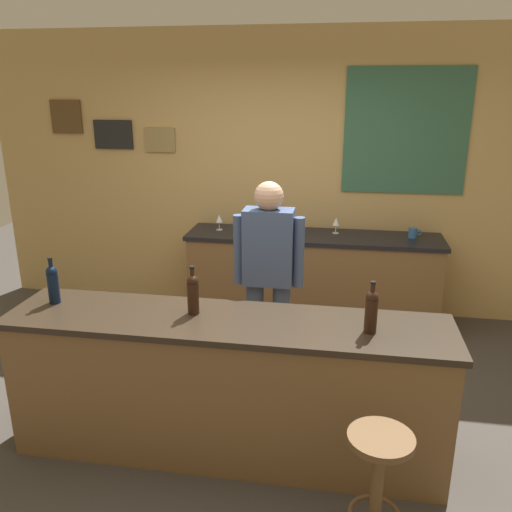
# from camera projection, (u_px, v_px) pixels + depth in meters

# --- Properties ---
(ground_plane) EXTENTS (10.00, 10.00, 0.00)m
(ground_plane) POSITION_uv_depth(u_px,v_px,m) (240.00, 412.00, 3.81)
(ground_plane) COLOR #423D38
(back_wall) EXTENTS (6.00, 0.09, 2.80)m
(back_wall) POSITION_uv_depth(u_px,v_px,m) (280.00, 174.00, 5.28)
(back_wall) COLOR tan
(back_wall) RESTS_ON ground_plane
(bar_counter) EXTENTS (2.71, 0.60, 0.92)m
(bar_counter) POSITION_uv_depth(u_px,v_px,m) (227.00, 386.00, 3.29)
(bar_counter) COLOR brown
(bar_counter) RESTS_ON ground_plane
(side_counter) EXTENTS (2.43, 0.56, 0.90)m
(side_counter) POSITION_uv_depth(u_px,v_px,m) (312.00, 279.00, 5.16)
(side_counter) COLOR brown
(side_counter) RESTS_ON ground_plane
(bartender) EXTENTS (0.52, 0.21, 1.62)m
(bartender) POSITION_uv_depth(u_px,v_px,m) (268.00, 273.00, 3.87)
(bartender) COLOR #384766
(bartender) RESTS_ON ground_plane
(bar_stool) EXTENTS (0.32, 0.32, 0.68)m
(bar_stool) POSITION_uv_depth(u_px,v_px,m) (378.00, 474.00, 2.54)
(bar_stool) COLOR brown
(bar_stool) RESTS_ON ground_plane
(wine_bottle_a) EXTENTS (0.07, 0.07, 0.31)m
(wine_bottle_a) POSITION_uv_depth(u_px,v_px,m) (53.00, 283.00, 3.35)
(wine_bottle_a) COLOR black
(wine_bottle_a) RESTS_ON bar_counter
(wine_bottle_b) EXTENTS (0.07, 0.07, 0.31)m
(wine_bottle_b) POSITION_uv_depth(u_px,v_px,m) (193.00, 293.00, 3.19)
(wine_bottle_b) COLOR black
(wine_bottle_b) RESTS_ON bar_counter
(wine_bottle_c) EXTENTS (0.07, 0.07, 0.31)m
(wine_bottle_c) POSITION_uv_depth(u_px,v_px,m) (371.00, 310.00, 2.95)
(wine_bottle_c) COLOR black
(wine_bottle_c) RESTS_ON bar_counter
(wine_glass_a) EXTENTS (0.07, 0.07, 0.16)m
(wine_glass_a) POSITION_uv_depth(u_px,v_px,m) (219.00, 219.00, 5.16)
(wine_glass_a) COLOR silver
(wine_glass_a) RESTS_ON side_counter
(wine_glass_b) EXTENTS (0.07, 0.07, 0.16)m
(wine_glass_b) POSITION_uv_depth(u_px,v_px,m) (336.00, 222.00, 5.04)
(wine_glass_b) COLOR silver
(wine_glass_b) RESTS_ON side_counter
(coffee_mug) EXTENTS (0.12, 0.08, 0.09)m
(coffee_mug) POSITION_uv_depth(u_px,v_px,m) (413.00, 233.00, 4.91)
(coffee_mug) COLOR #336699
(coffee_mug) RESTS_ON side_counter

